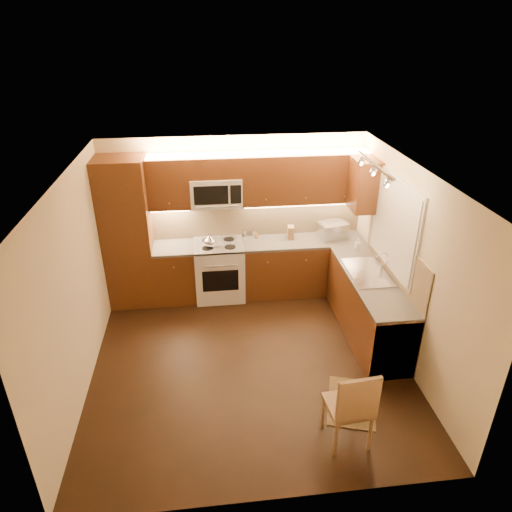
{
  "coord_description": "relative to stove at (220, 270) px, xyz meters",
  "views": [
    {
      "loc": [
        -0.48,
        -4.75,
        3.96
      ],
      "look_at": [
        0.15,
        0.55,
        1.25
      ],
      "focal_mm": 32.3,
      "sensor_mm": 36.0,
      "label": 1
    }
  ],
  "objects": [
    {
      "name": "counter_back_left",
      "position": [
        -0.69,
        0.02,
        0.42
      ],
      "size": [
        0.62,
        0.6,
        0.04
      ],
      "primitive_type": "cube",
      "color": "#363431",
      "rests_on": "base_cab_back_left"
    },
    {
      "name": "dining_chair",
      "position": [
        1.17,
        -3.06,
        0.03
      ],
      "size": [
        0.47,
        0.47,
        0.98
      ],
      "primitive_type": null,
      "rotation": [
        0.0,
        0.0,
        0.09
      ],
      "color": "olive",
      "rests_on": "floor"
    },
    {
      "name": "spice_jar_b",
      "position": [
        0.44,
        0.26,
        0.48
      ],
      "size": [
        0.05,
        0.05,
        0.09
      ],
      "primitive_type": "cylinder",
      "rotation": [
        0.0,
        0.0,
        -0.23
      ],
      "color": "brown",
      "rests_on": "counter_back_right"
    },
    {
      "name": "sink",
      "position": [
        2.0,
        -1.12,
        0.52
      ],
      "size": [
        0.52,
        0.86,
        0.15
      ],
      "primitive_type": null,
      "color": "silver",
      "rests_on": "counter_right"
    },
    {
      "name": "floor",
      "position": [
        0.3,
        -1.68,
        -0.46
      ],
      "size": [
        4.0,
        4.0,
        0.01
      ],
      "primitive_type": "cube",
      "color": "black",
      "rests_on": "ground"
    },
    {
      "name": "base_cab_right",
      "position": [
        2.0,
        -1.28,
        -0.03
      ],
      "size": [
        0.6,
        2.0,
        0.86
      ],
      "primitive_type": "cube",
      "color": "#42240E",
      "rests_on": "floor"
    },
    {
      "name": "faucet",
      "position": [
        2.18,
        -1.12,
        0.59
      ],
      "size": [
        0.2,
        0.04,
        0.3
      ],
      "primitive_type": null,
      "color": "silver",
      "rests_on": "counter_right"
    },
    {
      "name": "knife_block",
      "position": [
        1.15,
        0.11,
        0.54
      ],
      "size": [
        0.11,
        0.16,
        0.21
      ],
      "primitive_type": "cube",
      "rotation": [
        0.0,
        0.0,
        -0.08
      ],
      "color": "olive",
      "rests_on": "counter_back_right"
    },
    {
      "name": "ceiling",
      "position": [
        0.3,
        -1.68,
        2.04
      ],
      "size": [
        4.0,
        4.0,
        0.01
      ],
      "primitive_type": "cube",
      "color": "beige",
      "rests_on": "ground"
    },
    {
      "name": "track_light_bar",
      "position": [
        1.85,
        -1.27,
        2.0
      ],
      "size": [
        0.04,
        1.2,
        0.03
      ],
      "primitive_type": "cube",
      "color": "silver",
      "rests_on": "ceiling"
    },
    {
      "name": "counter_right",
      "position": [
        2.0,
        -1.28,
        0.42
      ],
      "size": [
        0.6,
        2.0,
        0.04
      ],
      "primitive_type": "cube",
      "color": "#363431",
      "rests_on": "base_cab_right"
    },
    {
      "name": "kettle",
      "position": [
        -0.13,
        -0.1,
        0.57
      ],
      "size": [
        0.22,
        0.22,
        0.22
      ],
      "primitive_type": null,
      "rotation": [
        0.0,
        0.0,
        0.19
      ],
      "color": "silver",
      "rests_on": "stove"
    },
    {
      "name": "wall_left",
      "position": [
        -1.7,
        -1.68,
        0.79
      ],
      "size": [
        0.01,
        4.0,
        2.5
      ],
      "primitive_type": "cube",
      "color": "beige",
      "rests_on": "ground"
    },
    {
      "name": "base_cab_back_right",
      "position": [
        1.34,
        0.02,
        -0.03
      ],
      "size": [
        1.92,
        0.6,
        0.86
      ],
      "primitive_type": "cube",
      "color": "#42240E",
      "rests_on": "floor"
    },
    {
      "name": "spice_jar_d",
      "position": [
        0.61,
        0.17,
        0.48
      ],
      "size": [
        0.04,
        0.04,
        0.09
      ],
      "primitive_type": "cylinder",
      "rotation": [
        0.0,
        0.0,
        0.03
      ],
      "color": "#955F2C",
      "rests_on": "counter_back_right"
    },
    {
      "name": "wall_back",
      "position": [
        0.3,
        0.32,
        0.79
      ],
      "size": [
        4.0,
        0.01,
        2.5
      ],
      "primitive_type": "cube",
      "color": "beige",
      "rests_on": "ground"
    },
    {
      "name": "wall_front",
      "position": [
        0.3,
        -3.67,
        0.79
      ],
      "size": [
        4.0,
        0.01,
        2.5
      ],
      "primitive_type": "cube",
      "color": "beige",
      "rests_on": "ground"
    },
    {
      "name": "soap_bottle",
      "position": [
        2.09,
        -0.37,
        0.52
      ],
      "size": [
        0.09,
        0.09,
        0.16
      ],
      "primitive_type": "imported",
      "rotation": [
        0.0,
        0.0,
        0.25
      ],
      "color": "silver",
      "rests_on": "counter_right"
    },
    {
      "name": "upper_cab_bridge",
      "position": [
        0.0,
        0.15,
        1.63
      ],
      "size": [
        0.76,
        0.35,
        0.31
      ],
      "primitive_type": "cube",
      "color": "#42240E",
      "rests_on": "wall_back"
    },
    {
      "name": "backsplash_right",
      "position": [
        2.29,
        -1.28,
        0.74
      ],
      "size": [
        0.02,
        2.0,
        0.6
      ],
      "primitive_type": "cube",
      "color": "tan",
      "rests_on": "wall_right"
    },
    {
      "name": "wall_right",
      "position": [
        2.3,
        -1.68,
        0.79
      ],
      "size": [
        0.01,
        4.0,
        2.5
      ],
      "primitive_type": "cube",
      "color": "beige",
      "rests_on": "ground"
    },
    {
      "name": "upper_cab_right_corner",
      "position": [
        2.12,
        -0.28,
        1.42
      ],
      "size": [
        0.35,
        0.5,
        0.75
      ],
      "primitive_type": "cube",
      "color": "#42240E",
      "rests_on": "wall_right"
    },
    {
      "name": "window_frame",
      "position": [
        2.29,
        -1.12,
        1.14
      ],
      "size": [
        0.03,
        1.44,
        1.24
      ],
      "primitive_type": "cube",
      "color": "silver",
      "rests_on": "wall_right"
    },
    {
      "name": "upper_cab_back_left",
      "position": [
        -0.69,
        0.15,
        1.42
      ],
      "size": [
        0.62,
        0.35,
        0.75
      ],
      "primitive_type": "cube",
      "color": "#42240E",
      "rests_on": "wall_back"
    },
    {
      "name": "backsplash_back",
      "position": [
        0.65,
        0.31,
        0.74
      ],
      "size": [
        3.3,
        0.02,
        0.6
      ],
      "primitive_type": "cube",
      "color": "tan",
      "rests_on": "wall_back"
    },
    {
      "name": "stove",
      "position": [
        0.0,
        0.0,
        0.0
      ],
      "size": [
        0.76,
        0.65,
        0.92
      ],
      "primitive_type": null,
      "color": "silver",
      "rests_on": "floor"
    },
    {
      "name": "pantry",
      "position": [
        -1.35,
        0.02,
        0.69
      ],
      "size": [
        0.7,
        0.6,
        2.3
      ],
      "primitive_type": "cube",
      "color": "#42240E",
      "rests_on": "floor"
    },
    {
      "name": "base_cab_back_left",
      "position": [
        -0.69,
        0.02,
        -0.03
      ],
      "size": [
        0.62,
        0.6,
        0.86
      ],
      "primitive_type": "cube",
      "color": "#42240E",
      "rests_on": "floor"
    },
    {
      "name": "dishwasher",
      "position": [
        2.0,
        -1.98,
        -0.03
      ],
      "size": [
        0.58,
        0.6,
        0.84
      ],
      "primitive_type": "cube",
      "color": "silver",
      "rests_on": "floor"
    },
    {
      "name": "toaster_oven",
      "position": [
        1.81,
        0.07,
        0.57
      ],
      "size": [
        0.48,
        0.4,
        0.25
      ],
      "primitive_type": "cube",
      "rotation": [
        0.0,
        0.0,
        0.23
      ],
      "color": "silver",
      "rests_on": "counter_back_right"
    },
    {
      "name": "counter_back_right",
      "position": [
        1.34,
        0.02,
        0.42
      ],
      "size": [
        1.92,
        0.6,
        0.04
      ],
      "primitive_type": "cube",
      "color": "#363431",
      "rests_on": "base_cab_back_right"
    },
    {
      "name": "microwave",
      "position": [
        0.0,
        0.14,
        1.26
      ],
      "size": [
        0.76,
        0.38,
        0.44
      ],
      "primitive_type": null,
      "color": "silver",
      "rests_on": "wall_back"
    },
    {
      "name": "spice_jar_a",
      "position": [
        0.57,
        0.26,
        0.49
      ],
      "size": [
        0.05,
        0.05,
        0.1
      ],
      "primitive_type": "cylinder",
      "rotation": [
        0.0,
        0.0,
        -0.08
      ],
      "color": "silver",
      "rests_on": "counter_back_right"
    },
    {
      "name": "upper_cab_back_right",
      "position": [
        1.34,
        0.15,
        1.42
      ],
      "size": [
        1.92,
        0.35,
        0.75
      ],
      "primitive_type": "cube",
      "color": "#42240E",
      "rests_on": "wall_back"
    },
    {
      "name": "spice_jar_c",
      "position": [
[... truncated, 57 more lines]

